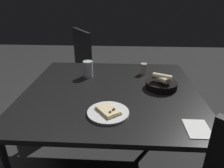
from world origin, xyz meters
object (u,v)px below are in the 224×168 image
object	(u,v)px
beer_glass	(88,70)
pizza_plate	(109,112)
pepper_shaker	(143,69)
dining_table	(111,96)
chair_near	(74,69)
bread_basket	(161,84)

from	to	relation	value
beer_glass	pizza_plate	bearing A→B (deg)	20.74
pepper_shaker	dining_table	bearing A→B (deg)	-38.75
dining_table	pizza_plate	size ratio (longest dim) A/B	5.06
dining_table	chair_near	bearing A→B (deg)	-151.43
bread_basket	beer_glass	xyz separation A→B (m)	(-0.19, -0.55, 0.02)
pizza_plate	beer_glass	xyz separation A→B (m)	(-0.54, -0.20, 0.05)
pizza_plate	pepper_shaker	distance (m)	0.66
beer_glass	pepper_shaker	bearing A→B (deg)	100.15
beer_glass	chair_near	world-z (taller)	chair_near
bread_basket	chair_near	distance (m)	1.18
pizza_plate	bread_basket	size ratio (longest dim) A/B	1.07
pizza_plate	bread_basket	bearing A→B (deg)	135.20
pizza_plate	pepper_shaker	size ratio (longest dim) A/B	2.62
beer_glass	dining_table	bearing A→B (deg)	40.89
pizza_plate	chair_near	distance (m)	1.27
dining_table	chair_near	size ratio (longest dim) A/B	1.26
bread_basket	pepper_shaker	xyz separation A→B (m)	(-0.27, -0.10, 0.00)
chair_near	bread_basket	bearing A→B (deg)	44.99
pepper_shaker	pizza_plate	bearing A→B (deg)	-21.47
dining_table	pepper_shaker	xyz separation A→B (m)	(-0.31, 0.25, 0.09)
beer_glass	pepper_shaker	xyz separation A→B (m)	(-0.08, 0.45, -0.02)
dining_table	pepper_shaker	distance (m)	0.41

